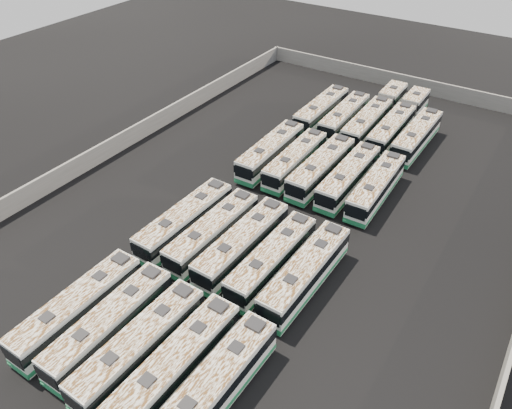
% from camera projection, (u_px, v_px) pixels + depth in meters
% --- Properties ---
extents(ground, '(140.00, 140.00, 0.00)m').
position_uv_depth(ground, '(279.00, 216.00, 49.06)').
color(ground, black).
rests_on(ground, ground).
extents(perimeter_wall, '(45.20, 73.20, 2.20)m').
position_uv_depth(perimeter_wall, '(279.00, 207.00, 48.41)').
color(perimeter_wall, slate).
rests_on(perimeter_wall, ground).
extents(bus_front_far_left, '(2.40, 11.21, 3.16)m').
position_uv_depth(bus_front_far_left, '(78.00, 308.00, 37.42)').
color(bus_front_far_left, silver).
rests_on(bus_front_far_left, ground).
extents(bus_front_left, '(2.51, 11.18, 3.14)m').
position_uv_depth(bus_front_left, '(110.00, 324.00, 36.19)').
color(bus_front_left, silver).
rests_on(bus_front_left, ground).
extents(bus_front_center, '(2.63, 11.35, 3.18)m').
position_uv_depth(bus_front_center, '(140.00, 346.00, 34.63)').
color(bus_front_center, silver).
rests_on(bus_front_center, ground).
extents(bus_front_right, '(2.59, 11.46, 3.22)m').
position_uv_depth(bus_front_right, '(176.00, 365.00, 33.35)').
color(bus_front_right, silver).
rests_on(bus_front_right, ground).
extents(bus_front_far_right, '(2.57, 11.39, 3.20)m').
position_uv_depth(bus_front_far_right, '(214.00, 387.00, 32.03)').
color(bus_front_far_right, silver).
rests_on(bus_front_far_right, ground).
extents(bus_midfront_far_left, '(2.58, 11.38, 3.20)m').
position_uv_depth(bus_midfront_far_left, '(185.00, 221.00, 45.84)').
color(bus_midfront_far_left, silver).
rests_on(bus_midfront_far_left, ground).
extents(bus_midfront_left, '(2.49, 11.11, 3.12)m').
position_uv_depth(bus_midfront_left, '(213.00, 232.00, 44.58)').
color(bus_midfront_left, silver).
rests_on(bus_midfront_left, ground).
extents(bus_midfront_center, '(2.60, 11.42, 3.21)m').
position_uv_depth(bus_midfront_center, '(242.00, 244.00, 43.24)').
color(bus_midfront_center, silver).
rests_on(bus_midfront_center, ground).
extents(bus_midfront_right, '(2.47, 11.00, 3.09)m').
position_uv_depth(bus_midfront_right, '(272.00, 259.00, 41.76)').
color(bus_midfront_right, silver).
rests_on(bus_midfront_right, ground).
extents(bus_midfront_far_right, '(2.54, 11.38, 3.20)m').
position_uv_depth(bus_midfront_far_right, '(305.00, 273.00, 40.37)').
color(bus_midfront_far_right, silver).
rests_on(bus_midfront_far_right, ground).
extents(bus_midback_far_left, '(2.68, 11.40, 3.19)m').
position_uv_depth(bus_midback_far_left, '(271.00, 152.00, 55.89)').
color(bus_midback_far_left, silver).
rests_on(bus_midback_far_left, ground).
extents(bus_midback_left, '(2.58, 10.96, 3.07)m').
position_uv_depth(bus_midback_left, '(295.00, 160.00, 54.53)').
color(bus_midback_left, silver).
rests_on(bus_midback_left, ground).
extents(bus_midback_center, '(2.47, 11.43, 3.22)m').
position_uv_depth(bus_midback_center, '(321.00, 168.00, 53.09)').
color(bus_midback_center, silver).
rests_on(bus_midback_center, ground).
extents(bus_midback_right, '(2.45, 11.24, 3.16)m').
position_uv_depth(bus_midback_right, '(348.00, 177.00, 51.78)').
color(bus_midback_right, silver).
rests_on(bus_midback_right, ground).
extents(bus_midback_far_right, '(2.60, 11.01, 3.08)m').
position_uv_depth(bus_midback_far_right, '(376.00, 187.00, 50.39)').
color(bus_midback_far_right, silver).
rests_on(bus_midback_far_right, ground).
extents(bus_back_far_left, '(2.46, 11.23, 3.16)m').
position_uv_depth(bus_back_far_left, '(321.00, 110.00, 64.36)').
color(bus_back_far_left, silver).
rests_on(bus_back_far_left, ground).
extents(bus_back_left, '(2.57, 10.99, 3.08)m').
position_uv_depth(bus_back_left, '(344.00, 117.00, 62.95)').
color(bus_back_left, silver).
rests_on(bus_back_left, ground).
extents(bus_back_center, '(2.76, 17.42, 3.15)m').
position_uv_depth(bus_back_center, '(376.00, 114.00, 63.51)').
color(bus_back_center, silver).
rests_on(bus_back_center, ground).
extents(bus_back_right, '(2.55, 17.04, 3.08)m').
position_uv_depth(bus_back_right, '(399.00, 120.00, 62.18)').
color(bus_back_right, silver).
rests_on(bus_back_right, ground).
extents(bus_back_far_right, '(2.49, 11.26, 3.16)m').
position_uv_depth(bus_back_far_right, '(416.00, 136.00, 58.76)').
color(bus_back_far_right, silver).
rests_on(bus_back_far_right, ground).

